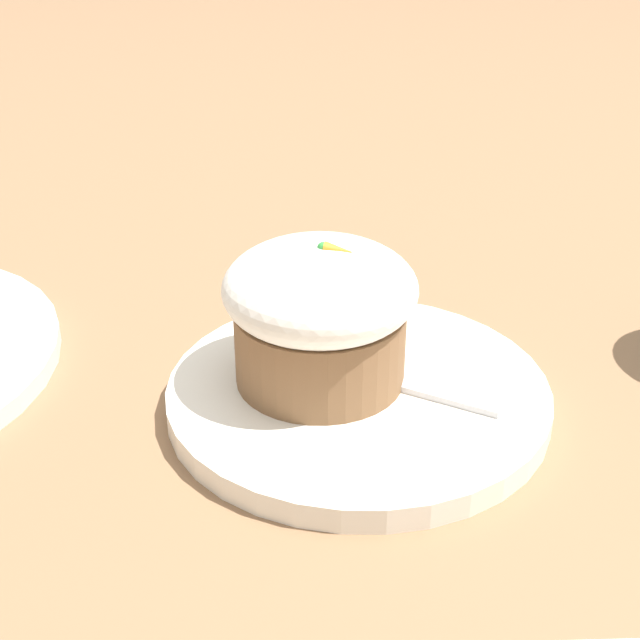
{
  "coord_description": "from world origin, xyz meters",
  "views": [
    {
      "loc": [
        0.11,
        -0.43,
        0.3
      ],
      "look_at": [
        -0.02,
        -0.0,
        0.05
      ],
      "focal_mm": 50.0,
      "sensor_mm": 36.0,
      "label": 1
    }
  ],
  "objects": [
    {
      "name": "carrot_cake",
      "position": [
        -0.02,
        -0.0,
        0.06
      ],
      "size": [
        0.11,
        0.11,
        0.09
      ],
      "color": "brown",
      "rests_on": "dessert_plate"
    },
    {
      "name": "spoon",
      "position": [
        0.01,
        0.0,
        0.02
      ],
      "size": [
        0.1,
        0.04,
        0.01
      ],
      "color": "silver",
      "rests_on": "dessert_plate"
    },
    {
      "name": "ground_plane",
      "position": [
        0.0,
        0.0,
        0.0
      ],
      "size": [
        4.0,
        4.0,
        0.0
      ],
      "primitive_type": "plane",
      "color": "#846042"
    },
    {
      "name": "dessert_plate",
      "position": [
        0.0,
        0.0,
        0.01
      ],
      "size": [
        0.22,
        0.22,
        0.01
      ],
      "color": "white",
      "rests_on": "ground_plane"
    }
  ]
}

